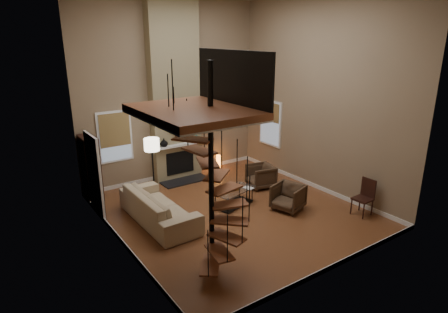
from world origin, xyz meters
TOP-DOWN VIEW (x-y plane):
  - ground at (0.00, 0.00)m, footprint 6.00×6.50m
  - back_wall at (0.00, 3.25)m, footprint 6.00×0.02m
  - front_wall at (0.00, -3.25)m, footprint 6.00×0.02m
  - left_wall at (-3.00, 0.00)m, footprint 0.02×6.50m
  - right_wall at (3.00, 0.00)m, footprint 0.02×6.50m
  - baseboard_back at (0.00, 3.24)m, footprint 6.00×0.02m
  - baseboard_front at (0.00, -3.24)m, footprint 6.00×0.02m
  - baseboard_left at (-2.99, 0.00)m, footprint 0.02×6.50m
  - baseboard_right at (2.99, 0.00)m, footprint 0.02×6.50m
  - chimney_breast at (0.00, 3.06)m, footprint 1.60×0.38m
  - hearth at (0.00, 2.57)m, footprint 1.50×0.60m
  - firebox at (0.00, 2.86)m, footprint 0.95×0.02m
  - mantel at (0.00, 2.78)m, footprint 1.70×0.18m
  - mirror_frame at (0.00, 2.84)m, footprint 0.94×0.10m
  - mirror_disc at (0.00, 2.85)m, footprint 0.80×0.01m
  - vase_left at (-0.55, 2.82)m, footprint 0.24×0.24m
  - vase_right at (0.60, 2.82)m, footprint 0.20×0.20m
  - window_back at (-1.90, 3.22)m, footprint 1.02×0.06m
  - window_right at (2.97, 2.00)m, footprint 0.06×1.02m
  - entry_door at (-2.95, 1.80)m, footprint 0.10×1.05m
  - loft at (-2.04, -1.80)m, footprint 1.70×2.20m
  - spiral_stair at (-1.78, -1.79)m, footprint 1.47×1.47m
  - hutch at (-2.79, 2.80)m, footprint 0.37×0.79m
  - sofa at (-1.84, 0.59)m, footprint 1.07×2.65m
  - armchair_near at (1.73, 0.85)m, footprint 0.90×0.89m
  - armchair_far at (1.33, -0.73)m, footprint 0.94×0.93m
  - coffee_table at (0.24, 0.27)m, footprint 1.31×0.88m
  - bowl at (0.24, 0.32)m, footprint 0.43×0.43m
  - book at (0.59, 0.12)m, footprint 0.26×0.31m
  - floor_lamp at (-1.29, 2.03)m, footprint 0.43×0.43m
  - accent_lamp at (1.49, 2.91)m, footprint 0.15×0.15m
  - side_chair at (2.68, -2.05)m, footprint 0.45×0.43m

SIDE VIEW (x-z plane):
  - ground at x=0.00m, z-range -0.01..0.00m
  - hearth at x=0.00m, z-range 0.00..0.04m
  - baseboard_back at x=0.00m, z-range 0.00..0.12m
  - baseboard_front at x=0.00m, z-range 0.00..0.12m
  - baseboard_left at x=-2.99m, z-range 0.00..0.12m
  - baseboard_right at x=2.99m, z-range 0.00..0.12m
  - accent_lamp at x=1.49m, z-range -0.01..0.51m
  - coffee_table at x=0.24m, z-range 0.06..0.51m
  - armchair_near at x=1.73m, z-range 0.01..0.70m
  - armchair_far at x=1.33m, z-range 0.01..0.70m
  - sofa at x=-1.84m, z-range 0.01..0.78m
  - book at x=0.59m, z-range 0.45..0.48m
  - bowl at x=0.24m, z-range 0.44..0.55m
  - side_chair at x=2.68m, z-range 0.06..1.00m
  - firebox at x=0.00m, z-range 0.19..0.91m
  - hutch at x=-2.79m, z-range 0.06..1.84m
  - entry_door at x=-2.95m, z-range -0.03..2.13m
  - mantel at x=0.00m, z-range 1.12..1.18m
  - vase_right at x=0.60m, z-range 1.18..1.39m
  - vase_left at x=-0.55m, z-range 1.18..1.43m
  - floor_lamp at x=-1.29m, z-range 0.54..2.29m
  - window_back at x=-1.90m, z-range 0.86..2.38m
  - window_right at x=2.97m, z-range 0.87..2.39m
  - spiral_stair at x=-1.78m, z-range -0.25..3.81m
  - mirror_frame at x=0.00m, z-range 1.48..2.42m
  - mirror_disc at x=0.00m, z-range 1.55..2.35m
  - back_wall at x=0.00m, z-range 0.00..5.50m
  - front_wall at x=0.00m, z-range 0.00..5.50m
  - left_wall at x=-3.00m, z-range 0.00..5.50m
  - right_wall at x=3.00m, z-range 0.00..5.50m
  - chimney_breast at x=0.00m, z-range 0.00..5.50m
  - loft at x=-2.04m, z-range 2.69..3.78m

